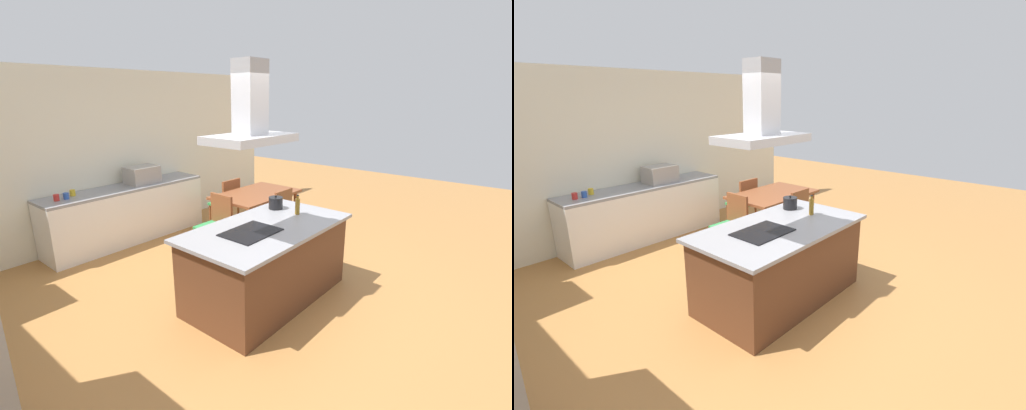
% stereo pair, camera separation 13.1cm
% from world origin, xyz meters
% --- Properties ---
extents(ground, '(16.00, 16.00, 0.00)m').
position_xyz_m(ground, '(0.00, 1.50, 0.00)').
color(ground, '#AD753D').
extents(wall_back, '(7.20, 0.10, 2.70)m').
position_xyz_m(wall_back, '(0.00, 3.25, 1.35)').
color(wall_back, silver).
rests_on(wall_back, ground).
extents(kitchen_island, '(2.00, 1.09, 0.90)m').
position_xyz_m(kitchen_island, '(0.00, 0.00, 0.45)').
color(kitchen_island, '#59331E').
rests_on(kitchen_island, ground).
extents(cooktop, '(0.60, 0.44, 0.01)m').
position_xyz_m(cooktop, '(-0.29, 0.00, 0.91)').
color(cooktop, black).
rests_on(cooktop, kitchen_island).
extents(tea_kettle, '(0.23, 0.18, 0.18)m').
position_xyz_m(tea_kettle, '(0.58, 0.32, 0.98)').
color(tea_kettle, black).
rests_on(tea_kettle, kitchen_island).
extents(olive_oil_bottle, '(0.06, 0.06, 0.24)m').
position_xyz_m(olive_oil_bottle, '(0.56, -0.03, 1.00)').
color(olive_oil_bottle, olive).
rests_on(olive_oil_bottle, kitchen_island).
extents(back_counter, '(2.63, 0.62, 0.90)m').
position_xyz_m(back_counter, '(0.00, 2.88, 0.45)').
color(back_counter, white).
rests_on(back_counter, ground).
extents(countertop_microwave, '(0.50, 0.38, 0.28)m').
position_xyz_m(countertop_microwave, '(0.32, 2.88, 1.04)').
color(countertop_microwave, '#9E9993').
rests_on(countertop_microwave, back_counter).
extents(coffee_mug_red, '(0.08, 0.08, 0.09)m').
position_xyz_m(coffee_mug_red, '(-1.06, 2.87, 0.95)').
color(coffee_mug_red, red).
rests_on(coffee_mug_red, back_counter).
extents(coffee_mug_blue, '(0.08, 0.08, 0.09)m').
position_xyz_m(coffee_mug_blue, '(-0.93, 2.86, 0.95)').
color(coffee_mug_blue, '#2D56B2').
rests_on(coffee_mug_blue, back_counter).
extents(coffee_mug_yellow, '(0.08, 0.08, 0.09)m').
position_xyz_m(coffee_mug_yellow, '(-0.80, 2.96, 0.95)').
color(coffee_mug_yellow, gold).
rests_on(coffee_mug_yellow, back_counter).
extents(dining_table, '(1.40, 0.90, 0.75)m').
position_xyz_m(dining_table, '(1.46, 1.38, 0.67)').
color(dining_table, brown).
rests_on(dining_table, ground).
extents(chair_facing_island, '(0.42, 0.42, 0.89)m').
position_xyz_m(chair_facing_island, '(1.46, 0.71, 0.51)').
color(chair_facing_island, '#33934C').
rests_on(chair_facing_island, ground).
extents(chair_facing_back_wall, '(0.42, 0.42, 0.89)m').
position_xyz_m(chair_facing_back_wall, '(1.46, 2.04, 0.51)').
color(chair_facing_back_wall, '#33934C').
rests_on(chair_facing_back_wall, ground).
extents(chair_at_left_end, '(0.42, 0.42, 0.89)m').
position_xyz_m(chair_at_left_end, '(0.55, 1.38, 0.51)').
color(chair_at_left_end, '#33934C').
rests_on(chair_at_left_end, ground).
extents(range_hood, '(0.90, 0.55, 0.78)m').
position_xyz_m(range_hood, '(-0.29, 0.00, 2.10)').
color(range_hood, '#ADADB2').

